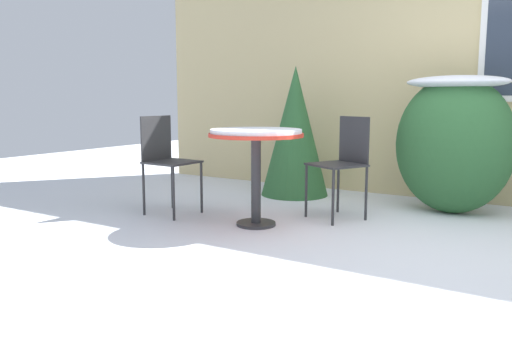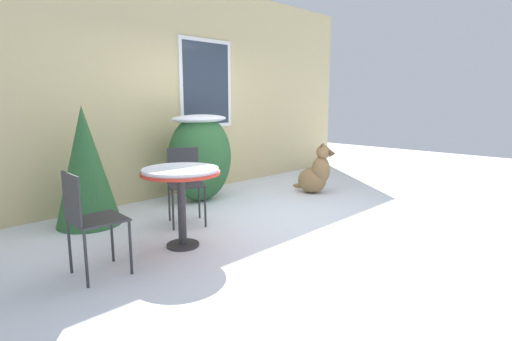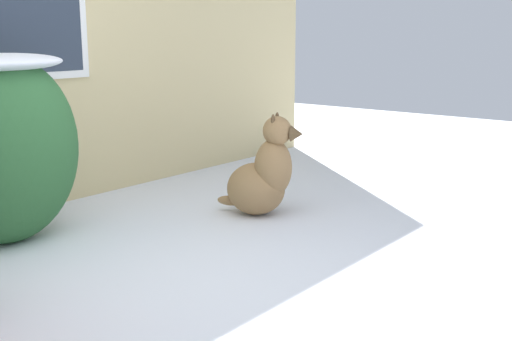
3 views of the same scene
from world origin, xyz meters
name	(u,v)px [view 3 (image 3 of 3)]	position (x,y,z in m)	size (l,w,h in m)	color
ground_plane	(196,290)	(0.00, 0.00, 0.00)	(16.00, 16.00, 0.00)	white
shrub_left	(5,145)	(-0.18, 1.56, 0.67)	(1.06, 0.64, 1.27)	#2D6033
dog	(263,177)	(1.42, 0.64, 0.30)	(0.57, 0.67, 0.80)	#937047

